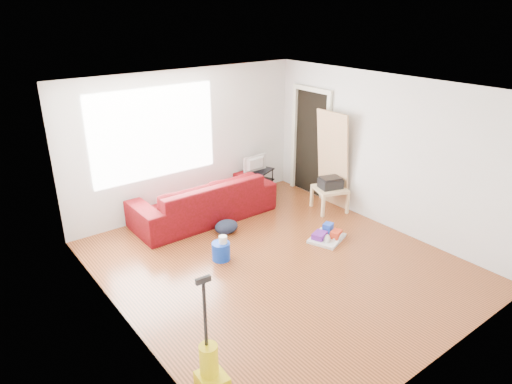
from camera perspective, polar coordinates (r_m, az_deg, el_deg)
room at (r=6.29m, az=2.52°, el=1.66°), size 4.51×5.01×2.51m
sofa at (r=8.08m, az=-6.47°, el=-3.24°), size 2.49×0.97×0.73m
tv_stand at (r=8.89m, az=0.08°, el=1.15°), size 0.81×0.64×0.49m
tv at (r=8.75m, az=0.08°, el=3.52°), size 0.53×0.07×0.30m
side_table at (r=8.31m, az=9.22°, el=0.09°), size 0.68×0.68×0.43m
printer at (r=8.25m, az=9.29°, el=1.16°), size 0.45×0.39×0.20m
bucket at (r=6.81m, az=-4.36°, el=-8.36°), size 0.33×0.33×0.27m
toilet_paper at (r=6.72m, az=-4.12°, el=-6.97°), size 0.12×0.12×0.11m
cleaning_tray at (r=7.39m, az=8.86°, el=-5.40°), size 0.68×0.62×0.20m
backpack at (r=7.54m, az=-3.71°, el=-5.10°), size 0.41×0.34×0.22m
sneakers at (r=7.36m, az=9.55°, el=-5.64°), size 0.48×0.27×0.11m
vacuum at (r=4.73m, az=-5.72°, el=-21.13°), size 0.28×0.31×1.24m
door_panel at (r=8.66m, az=9.19°, el=-1.55°), size 0.22×0.71×1.77m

